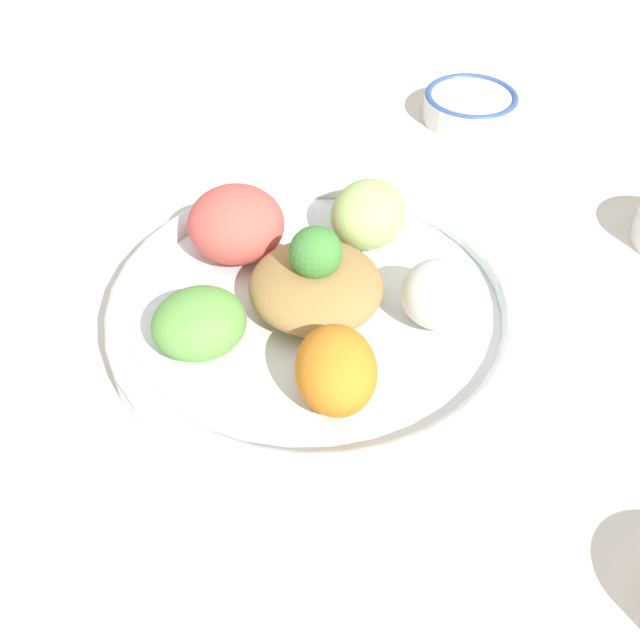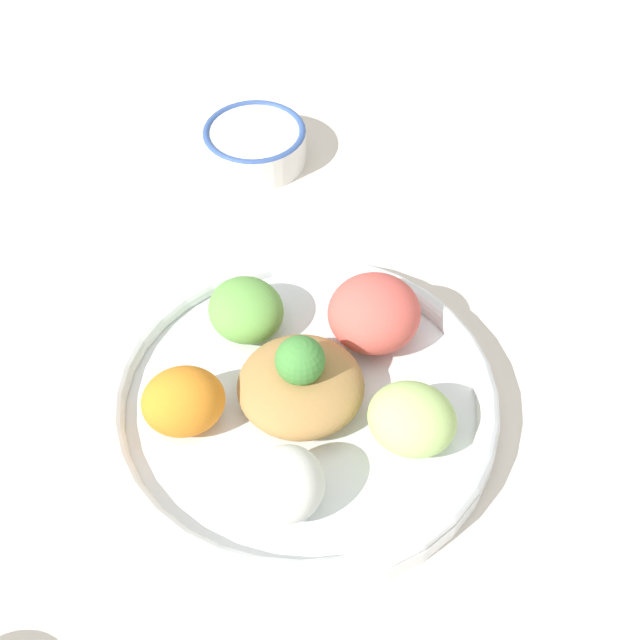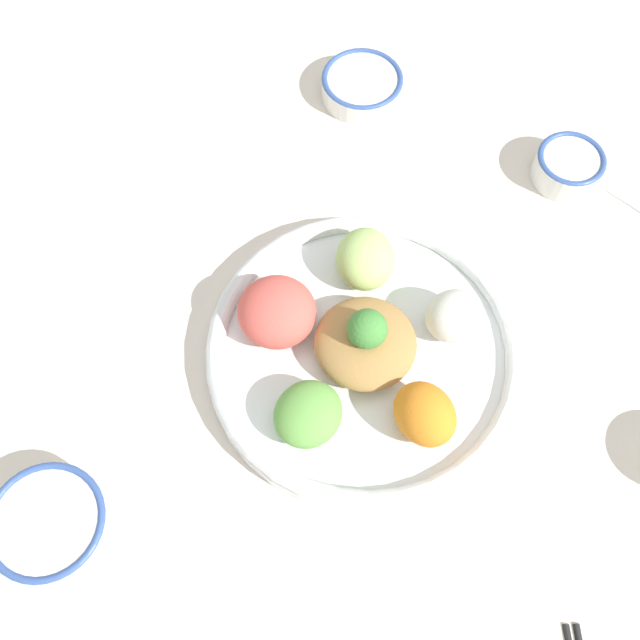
# 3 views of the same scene
# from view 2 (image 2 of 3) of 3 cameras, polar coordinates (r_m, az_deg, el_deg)

# --- Properties ---
(ground_plane) EXTENTS (2.40, 2.40, 0.00)m
(ground_plane) POSITION_cam_2_polar(r_m,az_deg,el_deg) (0.78, -0.15, -8.40)
(ground_plane) COLOR silver
(salad_platter) EXTENTS (0.35, 0.35, 0.10)m
(salad_platter) POSITION_cam_2_polar(r_m,az_deg,el_deg) (0.78, -1.04, -4.78)
(salad_platter) COLOR white
(salad_platter) RESTS_ON ground_plane
(rice_bowl_plain) EXTENTS (0.12, 0.12, 0.04)m
(rice_bowl_plain) POSITION_cam_2_polar(r_m,az_deg,el_deg) (1.04, -4.18, 11.24)
(rice_bowl_plain) COLOR white
(rice_bowl_plain) RESTS_ON ground_plane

